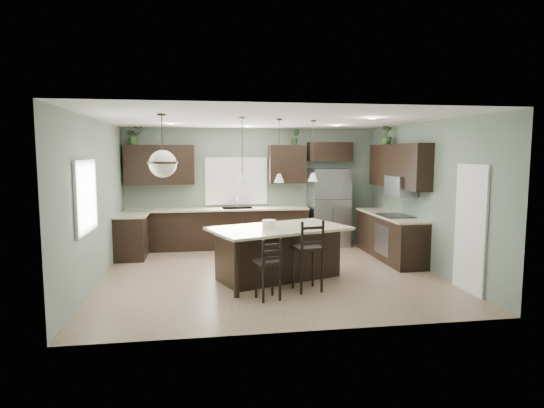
{
  "coord_description": "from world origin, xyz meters",
  "views": [
    {
      "loc": [
        -1.22,
        -8.07,
        2.21
      ],
      "look_at": [
        0.1,
        0.4,
        1.25
      ],
      "focal_mm": 30.0,
      "sensor_mm": 36.0,
      "label": 1
    }
  ],
  "objects": [
    {
      "name": "faucet",
      "position": [
        -0.4,
        2.4,
        1.08
      ],
      "size": [
        0.02,
        0.02,
        0.28
      ],
      "primitive_type": "cylinder",
      "color": "silver",
      "rests_on": "back_countertop"
    },
    {
      "name": "bar_stool_left",
      "position": [
        -0.25,
        -1.44,
        0.48
      ],
      "size": [
        0.44,
        0.44,
        0.95
      ],
      "primitive_type": "cube",
      "rotation": [
        0.0,
        0.0,
        0.27
      ],
      "color": "black",
      "rests_on": "ground"
    },
    {
      "name": "refrigerator",
      "position": [
        1.78,
        2.37,
        0.93
      ],
      "size": [
        0.9,
        0.74,
        1.85
      ],
      "primitive_type": "cube",
      "color": "#9B9CA3",
      "rests_on": "ground"
    },
    {
      "name": "back_upper_left",
      "position": [
        -2.15,
        2.58,
        1.95
      ],
      "size": [
        1.55,
        0.34,
        0.9
      ],
      "primitive_type": "cube",
      "color": "black",
      "rests_on": "room_shell"
    },
    {
      "name": "sink_inset",
      "position": [
        -0.4,
        2.43,
        0.94
      ],
      "size": [
        0.7,
        0.45,
        0.01
      ],
      "primitive_type": "cube",
      "color": "gray",
      "rests_on": "back_countertop"
    },
    {
      "name": "window_left",
      "position": [
        -2.98,
        -0.8,
        1.55
      ],
      "size": [
        0.02,
        1.1,
        1.0
      ],
      "primitive_type": "cube",
      "color": "white",
      "rests_on": "room_shell"
    },
    {
      "name": "left_return_cabs",
      "position": [
        -2.7,
        1.7,
        0.45
      ],
      "size": [
        0.6,
        0.9,
        0.9
      ],
      "primitive_type": "cube",
      "color": "black",
      "rests_on": "ground"
    },
    {
      "name": "wall_oven_front",
      "position": [
        2.4,
        0.6,
        0.45
      ],
      "size": [
        0.01,
        0.72,
        0.6
      ],
      "primitive_type": "cube",
      "color": "gray",
      "rests_on": "right_lower_cabs"
    },
    {
      "name": "right_upper_cabs",
      "position": [
        2.83,
        0.87,
        1.95
      ],
      "size": [
        0.34,
        2.35,
        0.9
      ],
      "primitive_type": "cube",
      "color": "black",
      "rests_on": "room_shell"
    },
    {
      "name": "microwave",
      "position": [
        2.78,
        0.6,
        1.55
      ],
      "size": [
        0.4,
        0.75,
        0.4
      ],
      "primitive_type": "cube",
      "color": "gray",
      "rests_on": "right_upper_cabs"
    },
    {
      "name": "back_countertop",
      "position": [
        -0.85,
        2.43,
        0.92
      ],
      "size": [
        4.2,
        0.66,
        0.04
      ],
      "primitive_type": "cube",
      "color": "beige",
      "rests_on": "back_lower_cabs"
    },
    {
      "name": "pantry_door",
      "position": [
        2.98,
        -1.55,
        1.02
      ],
      "size": [
        0.04,
        0.82,
        2.04
      ],
      "primitive_type": "cube",
      "color": "white",
      "rests_on": "ground"
    },
    {
      "name": "pendant_left",
      "position": [
        -0.55,
        -0.59,
        2.25
      ],
      "size": [
        0.17,
        0.17,
        1.1
      ],
      "primitive_type": null,
      "color": "white",
      "rests_on": "room_shell"
    },
    {
      "name": "left_return_countertop",
      "position": [
        -2.68,
        1.7,
        0.92
      ],
      "size": [
        0.66,
        0.96,
        0.04
      ],
      "primitive_type": "cube",
      "color": "beige",
      "rests_on": "left_return_cabs"
    },
    {
      "name": "back_upper_right",
      "position": [
        0.8,
        2.58,
        1.95
      ],
      "size": [
        0.85,
        0.34,
        0.9
      ],
      "primitive_type": "cube",
      "color": "black",
      "rests_on": "room_shell"
    },
    {
      "name": "room_shell",
      "position": [
        0.0,
        0.0,
        1.7
      ],
      "size": [
        6.0,
        6.0,
        6.0
      ],
      "color": "slate",
      "rests_on": "ground"
    },
    {
      "name": "bar_stool_center",
      "position": [
        0.44,
        -1.1,
        0.58
      ],
      "size": [
        0.5,
        0.5,
        1.16
      ],
      "primitive_type": "cube",
      "rotation": [
        0.0,
        0.0,
        0.18
      ],
      "color": "black",
      "rests_on": "ground"
    },
    {
      "name": "right_lower_cabs",
      "position": [
        2.7,
        0.87,
        0.45
      ],
      "size": [
        0.6,
        2.35,
        0.9
      ],
      "primitive_type": "cube",
      "color": "black",
      "rests_on": "ground"
    },
    {
      "name": "plant_right_wall",
      "position": [
        2.8,
        1.44,
        2.61
      ],
      "size": [
        0.24,
        0.24,
        0.41
      ],
      "primitive_type": "imported",
      "rotation": [
        0.0,
        0.0,
        -0.05
      ],
      "color": "#385826",
      "rests_on": "right_upper_cabs"
    },
    {
      "name": "kitchen_island",
      "position": [
        0.11,
        -0.35,
        0.46
      ],
      "size": [
        2.63,
        2.03,
        0.92
      ],
      "primitive_type": "cube",
      "rotation": [
        0.0,
        0.0,
        0.35
      ],
      "color": "black",
      "rests_on": "ground"
    },
    {
      "name": "window_back",
      "position": [
        -0.4,
        2.73,
        1.55
      ],
      "size": [
        1.35,
        0.02,
        1.0
      ],
      "primitive_type": "cube",
      "color": "white",
      "rests_on": "room_shell"
    },
    {
      "name": "ground",
      "position": [
        0.0,
        0.0,
        0.0
      ],
      "size": [
        6.0,
        6.0,
        0.0
      ],
      "primitive_type": "plane",
      "color": "#9E8466",
      "rests_on": "ground"
    },
    {
      "name": "back_lower_cabs",
      "position": [
        -0.85,
        2.45,
        0.45
      ],
      "size": [
        4.2,
        0.6,
        0.9
      ],
      "primitive_type": "cube",
      "color": "black",
      "rests_on": "ground"
    },
    {
      "name": "serving_dish",
      "position": [
        -0.08,
        -0.42,
        0.99
      ],
      "size": [
        0.24,
        0.24,
        0.14
      ],
      "primitive_type": "cylinder",
      "color": "white",
      "rests_on": "kitchen_island"
    },
    {
      "name": "cooktop",
      "position": [
        2.68,
        0.6,
        0.94
      ],
      "size": [
        0.58,
        0.75,
        0.02
      ],
      "primitive_type": "cube",
      "color": "black",
      "rests_on": "right_countertop"
    },
    {
      "name": "plant_back_right",
      "position": [
        0.99,
        2.55,
        2.59
      ],
      "size": [
        0.24,
        0.2,
        0.38
      ],
      "primitive_type": "imported",
      "rotation": [
        0.0,
        0.0,
        -0.17
      ],
      "color": "#325927",
      "rests_on": "back_upper_right"
    },
    {
      "name": "fridge_header",
      "position": [
        1.85,
        2.58,
        2.25
      ],
      "size": [
        1.05,
        0.34,
        0.45
      ],
      "primitive_type": "cube",
      "color": "black",
      "rests_on": "room_shell"
    },
    {
      "name": "right_countertop",
      "position": [
        2.68,
        0.87,
        0.92
      ],
      "size": [
        0.66,
        2.35,
        0.04
      ],
      "primitive_type": "cube",
      "color": "beige",
      "rests_on": "right_lower_cabs"
    },
    {
      "name": "pendant_right",
      "position": [
        0.76,
        -0.11,
        2.25
      ],
      "size": [
        0.17,
        0.17,
        1.1
      ],
      "primitive_type": null,
      "color": "silver",
      "rests_on": "room_shell"
    },
    {
      "name": "plant_back_left",
      "position": [
        -2.69,
        2.55,
        2.6
      ],
      "size": [
        0.46,
        0.44,
        0.41
      ],
      "primitive_type": "imported",
      "rotation": [
        0.0,
        0.0,
        0.41
      ],
      "color": "#2B4C21",
      "rests_on": "back_upper_left"
    },
    {
      "name": "pendant_center",
      "position": [
        0.11,
        -0.35,
        2.25
      ],
      "size": [
        0.17,
        0.17,
        1.1
      ],
      "primitive_type": null,
      "color": "silver",
      "rests_on": "room_shell"
    },
    {
      "name": "chandelier",
      "position": [
        -1.79,
        -1.01,
        2.32
      ],
      "size": [
        0.46,
        0.46,
        0.96
      ],
      "primitive_type": null,
      "color": "#F0E4C4",
      "rests_on": "room_shell"
    }
  ]
}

